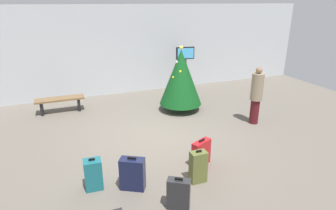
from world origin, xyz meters
The scene contains 11 objects.
ground_plane centered at (0.00, 0.00, 0.00)m, with size 16.00×16.00×0.00m, color #665E54.
back_wall centered at (0.00, 4.19, 1.65)m, with size 16.00×0.20×3.30m, color #B7BCC1.
holiday_tree centered at (1.35, 1.58, 1.11)m, with size 1.37×1.37×2.12m.
flight_info_kiosk centered at (2.29, 3.31, 1.20)m, with size 0.71×0.17×1.78m.
waiting_bench centered at (-2.34, 2.81, 0.36)m, with size 1.51×0.44×0.48m.
traveller_0 centered at (2.94, -0.20, 0.88)m, with size 0.48×0.48×1.68m.
suitcase_0 centered at (-1.19, -1.94, 0.32)m, with size 0.51×0.42×0.68m.
suitcase_2 centered at (-0.59, -2.76, 0.29)m, with size 0.43×0.36×0.61m.
suitcase_3 centered at (0.42, -1.67, 0.29)m, with size 0.51×0.35×0.62m.
suitcase_4 centered at (0.08, -2.19, 0.33)m, with size 0.33×0.21×0.70m.
suitcase_5 centered at (-1.88, -1.66, 0.31)m, with size 0.34×0.27×0.65m.
Camera 1 is at (-2.23, -6.44, 3.41)m, focal length 30.20 mm.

